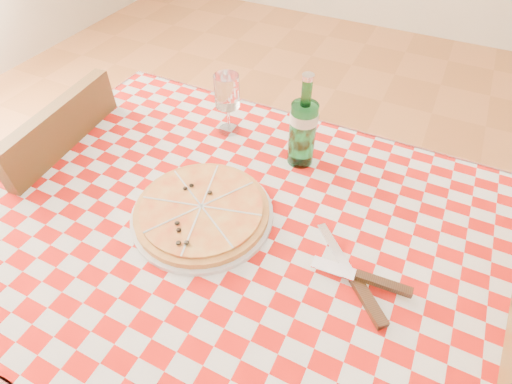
# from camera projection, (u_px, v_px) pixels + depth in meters

# --- Properties ---
(dining_table) EXTENTS (1.20, 0.80, 0.75)m
(dining_table) POSITION_uv_depth(u_px,v_px,m) (252.00, 259.00, 0.93)
(dining_table) COLOR brown
(dining_table) RESTS_ON ground
(tablecloth) EXTENTS (1.30, 0.90, 0.01)m
(tablecloth) POSITION_uv_depth(u_px,v_px,m) (252.00, 233.00, 0.86)
(tablecloth) COLOR #B0100A
(tablecloth) RESTS_ON dining_table
(chair_far) EXTENTS (0.43, 0.43, 0.88)m
(chair_far) POSITION_uv_depth(u_px,v_px,m) (70.00, 201.00, 1.27)
(chair_far) COLOR brown
(chair_far) RESTS_ON ground
(pizza_plate) EXTENTS (0.38, 0.38, 0.04)m
(pizza_plate) POSITION_uv_depth(u_px,v_px,m) (202.00, 210.00, 0.88)
(pizza_plate) COLOR #BF8B3F
(pizza_plate) RESTS_ON tablecloth
(water_bottle) EXTENTS (0.08, 0.08, 0.24)m
(water_bottle) POSITION_uv_depth(u_px,v_px,m) (304.00, 121.00, 0.94)
(water_bottle) COLOR #19672C
(water_bottle) RESTS_ON tablecloth
(wine_glass) EXTENTS (0.08, 0.08, 0.17)m
(wine_glass) POSITION_uv_depth(u_px,v_px,m) (228.00, 105.00, 1.05)
(wine_glass) COLOR silver
(wine_glass) RESTS_ON tablecloth
(cutlery) EXTENTS (0.32, 0.29, 0.03)m
(cutlery) POSITION_uv_depth(u_px,v_px,m) (355.00, 276.00, 0.76)
(cutlery) COLOR silver
(cutlery) RESTS_ON tablecloth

